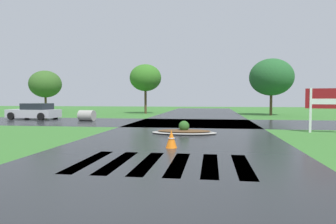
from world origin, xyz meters
The scene contains 10 objects.
ground_plane centered at (0.00, 0.00, -0.05)m, with size 120.00×120.00×0.10m, color #38722D.
asphalt_roadway centered at (0.00, 10.00, 0.00)m, with size 9.10×80.00×0.01m, color #232628.
asphalt_cross_road centered at (0.00, 18.03, 0.00)m, with size 90.00×8.19×0.01m, color #232628.
crosswalk_stripes centered at (0.00, 3.67, 0.00)m, with size 4.95×3.24×0.01m.
estate_billboard centered at (7.70, 12.38, 1.71)m, with size 2.47×0.65×2.46m.
median_island centered at (-0.06, 11.07, 0.13)m, with size 3.44×1.74×0.68m.
car_dark_suv centered at (-14.16, 19.97, 0.67)m, with size 4.64×2.59×1.41m.
drainage_pipe_stack centered at (-8.76, 18.77, 0.44)m, with size 1.37×1.04×0.89m.
traffic_cone centered at (-0.12, 6.40, 0.33)m, with size 0.43×0.43×0.68m.
background_treeline centered at (-0.87, 30.20, 4.02)m, with size 44.87×6.86×6.11m.
Camera 1 is at (1.38, -4.93, 1.90)m, focal length 32.49 mm.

